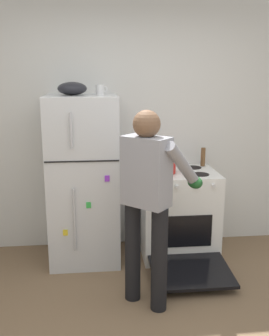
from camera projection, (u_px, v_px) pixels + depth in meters
name	position (u px, v px, depth m)	size (l,w,h in m)	color
kitchen_wall_back	(127.00, 122.00, 4.15)	(6.00, 0.10, 2.70)	silver
refrigerator	(84.00, 180.00, 3.86)	(0.68, 0.72, 1.66)	silver
stove_range	(178.00, 214.00, 4.03)	(0.76, 1.21, 0.90)	white
person_cook	(149.00, 192.00, 3.04)	(0.69, 0.73, 1.60)	black
red_pot	(165.00, 166.00, 3.86)	(0.32, 0.22, 0.13)	red
coffee_mug	(100.00, 90.00, 3.72)	(0.11, 0.08, 0.10)	silver
pepper_mill	(203.00, 157.00, 4.14)	(0.05, 0.05, 0.19)	brown
mixing_bowl	(72.00, 89.00, 3.64)	(0.27, 0.27, 0.12)	black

